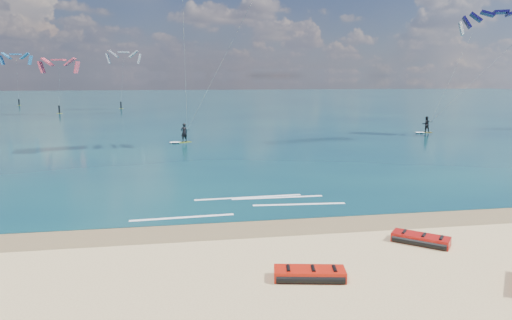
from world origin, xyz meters
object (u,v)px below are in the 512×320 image
at_px(kitesurfer_main, 204,39).
at_px(packed_kite_left, 309,279).
at_px(packed_kite_mid, 420,243).
at_px(kitesurfer_far, 465,65).

bearing_deg(kitesurfer_main, packed_kite_left, -113.03).
xyz_separation_m(packed_kite_left, kitesurfer_main, (-1.84, 28.62, 9.90)).
xyz_separation_m(packed_kite_mid, kitesurfer_main, (-7.17, 26.18, 9.90)).
distance_m(kitesurfer_main, kitesurfer_far, 29.75).
bearing_deg(packed_kite_mid, kitesurfer_far, 94.81).
xyz_separation_m(packed_kite_left, kitesurfer_far, (27.39, 33.75, 7.83)).
relative_size(packed_kite_left, kitesurfer_far, 0.17).
height_order(packed_kite_left, kitesurfer_main, kitesurfer_main).
bearing_deg(kitesurfer_far, kitesurfer_main, -152.87).
height_order(kitesurfer_main, kitesurfer_far, kitesurfer_main).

